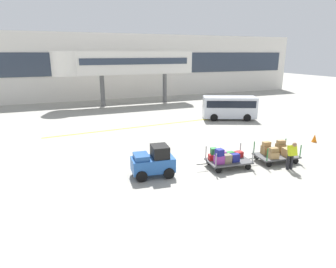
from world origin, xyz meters
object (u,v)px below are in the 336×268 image
(baggage_tug, at_px, (153,162))
(safety_cone_near, at_px, (314,138))
(baggage_handler, at_px, (292,154))
(baggage_cart_middle, at_px, (276,152))
(shuttle_van, at_px, (229,106))
(baggage_cart_lead, at_px, (226,158))

(baggage_tug, height_order, safety_cone_near, baggage_tug)
(safety_cone_near, bearing_deg, baggage_handler, -148.97)
(baggage_cart_middle, height_order, safety_cone_near, baggage_cart_middle)
(shuttle_van, bearing_deg, baggage_tug, -138.43)
(baggage_cart_lead, xyz_separation_m, baggage_cart_middle, (3.13, -0.31, 0.01))
(baggage_tug, bearing_deg, baggage_cart_lead, -6.07)
(baggage_cart_lead, bearing_deg, baggage_cart_middle, -5.67)
(baggage_cart_middle, xyz_separation_m, safety_cone_near, (5.17, 1.95, -0.28))
(baggage_cart_middle, height_order, shuttle_van, shuttle_van)
(baggage_cart_middle, bearing_deg, baggage_cart_lead, 174.33)
(baggage_handler, bearing_deg, baggage_cart_lead, 152.79)
(baggage_cart_lead, xyz_separation_m, baggage_handler, (3.01, -1.55, 0.33))
(baggage_handler, height_order, shuttle_van, shuttle_van)
(baggage_cart_lead, xyz_separation_m, safety_cone_near, (8.31, 1.64, -0.26))
(baggage_tug, height_order, baggage_handler, baggage_tug)
(baggage_tug, distance_m, baggage_handler, 7.26)
(baggage_cart_lead, bearing_deg, baggage_handler, -27.21)
(baggage_cart_middle, relative_size, safety_cone_near, 5.56)
(baggage_tug, distance_m, safety_cone_near, 12.36)
(shuttle_van, bearing_deg, baggage_handler, -108.30)
(baggage_cart_middle, distance_m, shuttle_van, 10.99)
(baggage_handler, height_order, safety_cone_near, baggage_handler)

